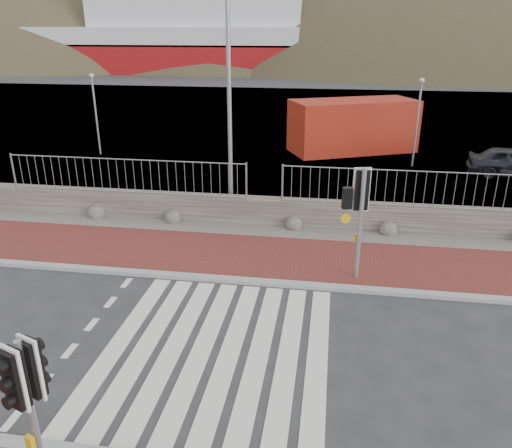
% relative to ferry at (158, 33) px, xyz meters
% --- Properties ---
extents(ground, '(220.00, 220.00, 0.00)m').
position_rel_ferry_xyz_m(ground, '(24.65, -67.90, -5.36)').
color(ground, '#28282B').
rests_on(ground, ground).
extents(sidewalk_far, '(40.00, 3.00, 0.08)m').
position_rel_ferry_xyz_m(sidewalk_far, '(24.65, -63.40, -5.32)').
color(sidewalk_far, maroon).
rests_on(sidewalk_far, ground).
extents(kerb_far, '(40.00, 0.25, 0.12)m').
position_rel_ferry_xyz_m(kerb_far, '(24.65, -64.90, -5.31)').
color(kerb_far, gray).
rests_on(kerb_far, ground).
extents(zebra_crossing, '(4.62, 5.60, 0.01)m').
position_rel_ferry_xyz_m(zebra_crossing, '(24.65, -67.90, -5.36)').
color(zebra_crossing, silver).
rests_on(zebra_crossing, ground).
extents(gravel_strip, '(40.00, 1.50, 0.06)m').
position_rel_ferry_xyz_m(gravel_strip, '(24.65, -61.40, -5.33)').
color(gravel_strip, '#59544C').
rests_on(gravel_strip, ground).
extents(stone_wall, '(40.00, 0.60, 0.90)m').
position_rel_ferry_xyz_m(stone_wall, '(24.65, -60.60, -4.91)').
color(stone_wall, '#47413A').
rests_on(stone_wall, ground).
extents(railing, '(18.07, 0.07, 1.22)m').
position_rel_ferry_xyz_m(railing, '(24.65, -60.75, -3.54)').
color(railing, gray).
rests_on(railing, stone_wall).
extents(quay, '(120.00, 40.00, 0.50)m').
position_rel_ferry_xyz_m(quay, '(24.65, -40.00, -5.36)').
color(quay, '#4C4C4F').
rests_on(quay, ground).
extents(water, '(220.00, 50.00, 0.05)m').
position_rel_ferry_xyz_m(water, '(24.65, -5.00, -5.36)').
color(water, '#3F4C54').
rests_on(water, ground).
extents(ferry, '(50.00, 16.00, 20.00)m').
position_rel_ferry_xyz_m(ferry, '(0.00, 0.00, 0.00)').
color(ferry, maroon).
rests_on(ferry, ground).
extents(hills_backdrop, '(254.00, 90.00, 100.00)m').
position_rel_ferry_xyz_m(hills_backdrop, '(31.40, 20.00, -28.42)').
color(hills_backdrop, '#353721').
rests_on(hills_backdrop, ground).
extents(traffic_signal_near, '(0.42, 0.33, 2.54)m').
position_rel_ferry_xyz_m(traffic_signal_near, '(22.97, -71.52, -3.53)').
color(traffic_signal_near, gray).
rests_on(traffic_signal_near, ground).
extents(traffic_signal_far, '(0.75, 0.37, 3.06)m').
position_rel_ferry_xyz_m(traffic_signal_far, '(27.58, -64.26, -3.15)').
color(traffic_signal_far, gray).
rests_on(traffic_signal_far, ground).
extents(streetlight, '(1.79, 0.24, 8.46)m').
position_rel_ferry_xyz_m(streetlight, '(23.47, -59.80, -0.60)').
color(streetlight, gray).
rests_on(streetlight, ground).
extents(shipping_container, '(7.04, 5.16, 2.71)m').
position_rel_ferry_xyz_m(shipping_container, '(27.80, -49.21, -4.01)').
color(shipping_container, maroon).
rests_on(shipping_container, ground).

